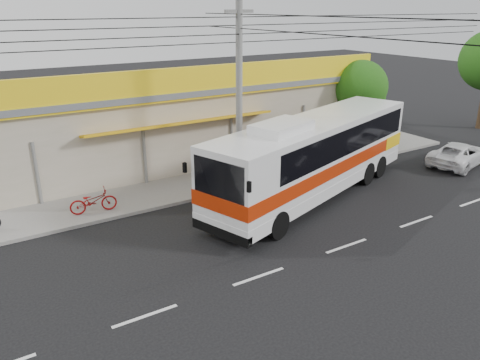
{
  "coord_description": "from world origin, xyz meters",
  "views": [
    {
      "loc": [
        -11.69,
        -13.6,
        8.49
      ],
      "look_at": [
        -1.92,
        2.0,
        1.61
      ],
      "focal_mm": 35.0,
      "sensor_mm": 36.0,
      "label": 1
    }
  ],
  "objects_px": {
    "motorbike_red": "(93,201)",
    "white_car": "(460,154)",
    "tree_near": "(362,89)",
    "coach_bus": "(317,151)",
    "utility_pole": "(239,28)"
  },
  "relations": [
    {
      "from": "tree_near",
      "to": "utility_pole",
      "type": "bearing_deg",
      "value": -165.61
    },
    {
      "from": "white_car",
      "to": "utility_pole",
      "type": "xyz_separation_m",
      "value": [
        -12.79,
        3.02,
        6.94
      ]
    },
    {
      "from": "motorbike_red",
      "to": "white_car",
      "type": "relative_size",
      "value": 0.42
    },
    {
      "from": "coach_bus",
      "to": "motorbike_red",
      "type": "height_order",
      "value": "coach_bus"
    },
    {
      "from": "coach_bus",
      "to": "utility_pole",
      "type": "xyz_separation_m",
      "value": [
        -2.96,
        2.11,
        5.4
      ]
    },
    {
      "from": "motorbike_red",
      "to": "white_car",
      "type": "distance_m",
      "value": 19.89
    },
    {
      "from": "coach_bus",
      "to": "tree_near",
      "type": "height_order",
      "value": "tree_near"
    },
    {
      "from": "coach_bus",
      "to": "tree_near",
      "type": "xyz_separation_m",
      "value": [
        7.73,
        4.86,
        1.49
      ]
    },
    {
      "from": "utility_pole",
      "to": "coach_bus",
      "type": "bearing_deg",
      "value": -35.54
    },
    {
      "from": "white_car",
      "to": "tree_near",
      "type": "bearing_deg",
      "value": 7.55
    },
    {
      "from": "white_car",
      "to": "tree_near",
      "type": "distance_m",
      "value": 6.84
    },
    {
      "from": "motorbike_red",
      "to": "utility_pole",
      "type": "height_order",
      "value": "utility_pole"
    },
    {
      "from": "utility_pole",
      "to": "tree_near",
      "type": "height_order",
      "value": "utility_pole"
    },
    {
      "from": "coach_bus",
      "to": "white_car",
      "type": "bearing_deg",
      "value": -23.28
    },
    {
      "from": "coach_bus",
      "to": "white_car",
      "type": "distance_m",
      "value": 9.99
    }
  ]
}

